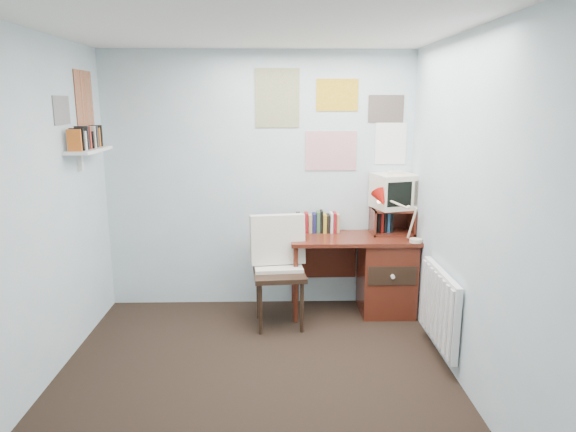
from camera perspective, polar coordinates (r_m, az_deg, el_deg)
The scene contains 15 objects.
ground at distance 3.81m, azimuth -3.83°, elevation -19.30°, with size 3.50×3.50×0.00m, color black.
back_wall at distance 5.05m, azimuth -3.21°, elevation 3.82°, with size 3.00×0.02×2.50m, color silver.
left_wall at distance 3.72m, azimuth -27.89°, elevation -0.73°, with size 0.02×3.50×2.50m, color silver.
right_wall at distance 3.58m, azimuth 20.57°, elevation -0.51°, with size 0.02×3.50×2.50m, color silver.
ceiling at distance 3.28m, azimuth -4.50°, elevation 21.09°, with size 3.00×3.50×0.02m, color white.
desk at distance 5.08m, azimuth 10.21°, elevation -6.10°, with size 1.20×0.55×0.76m.
desk_chair at distance 4.67m, azimuth -0.97°, elevation -6.52°, with size 0.50×0.48×0.98m, color black.
desk_lamp at distance 4.79m, azimuth 14.13°, elevation -0.42°, with size 0.29×0.25×0.42m, color #B4120C.
tv_riser at distance 5.08m, azimuth 11.48°, elevation -0.53°, with size 0.40×0.30×0.25m, color #541F13.
crt_tv at distance 5.05m, azimuth 11.76°, elevation 2.89°, with size 0.38×0.35×0.36m, color beige.
book_row at distance 5.05m, azimuth 4.31°, elevation -0.57°, with size 0.60×0.14×0.22m, color #541F13.
radiator at distance 4.31m, azimuth 16.51°, elevation -9.68°, with size 0.09×0.80×0.60m, color white.
wall_shelf at distance 4.63m, azimuth -21.25°, elevation 6.84°, with size 0.20×0.62×0.24m, color white.
posters_back at distance 5.02m, azimuth 4.87°, elevation 10.63°, with size 1.20×0.01×0.90m, color white.
posters_left at distance 4.65m, azimuth -22.74°, elevation 11.44°, with size 0.01×0.70×0.60m, color white.
Camera 1 is at (0.16, -3.24, 2.00)m, focal length 32.00 mm.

